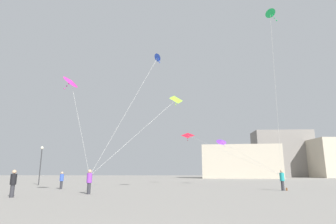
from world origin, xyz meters
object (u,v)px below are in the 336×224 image
(person_in_black, at_px, (13,182))
(kite_crimson_delta, at_px, (189,136))
(person_in_blue, at_px, (62,179))
(kite_emerald_diamond, at_px, (271,19))
(building_centre_hall, at_px, (282,154))
(kite_magenta_diamond, at_px, (71,82))
(kite_violet_diamond, at_px, (222,142))
(person_in_purple, at_px, (89,181))
(kite_cobalt_diamond, at_px, (156,60))
(lamppost_east, at_px, (41,159))
(handbag_beside_flyer, at_px, (287,189))
(building_left_hall, at_px, (239,162))
(person_in_teal, at_px, (282,179))
(kite_lime_delta, at_px, (175,101))

(person_in_black, height_order, kite_crimson_delta, kite_crimson_delta)
(person_in_blue, height_order, kite_emerald_diamond, kite_emerald_diamond)
(person_in_black, height_order, building_centre_hall, building_centre_hall)
(kite_emerald_diamond, distance_m, kite_magenta_diamond, 15.52)
(person_in_black, xyz_separation_m, kite_emerald_diamond, (17.60, 1.05, 11.70))
(kite_violet_diamond, bearing_deg, building_centre_hall, 64.65)
(person_in_black, xyz_separation_m, kite_crimson_delta, (11.84, 19.85, 5.49))
(person_in_purple, distance_m, kite_cobalt_diamond, 11.07)
(kite_magenta_diamond, xyz_separation_m, lamppost_east, (-9.88, 15.43, -4.90))
(person_in_black, bearing_deg, person_in_blue, 115.57)
(person_in_black, bearing_deg, lamppost_east, 133.55)
(person_in_black, xyz_separation_m, handbag_beside_flyer, (20.13, 8.11, -0.83))
(person_in_black, bearing_deg, handbag_beside_flyer, 42.39)
(person_in_blue, height_order, kite_magenta_diamond, kite_magenta_diamond)
(person_in_blue, bearing_deg, building_centre_hall, 132.92)
(handbag_beside_flyer, bearing_deg, person_in_black, -158.04)
(kite_crimson_delta, height_order, kite_magenta_diamond, kite_magenta_diamond)
(person_in_black, height_order, building_left_hall, building_left_hall)
(person_in_teal, height_order, building_centre_hall, building_centre_hall)
(handbag_beside_flyer, bearing_deg, person_in_purple, -162.32)
(person_in_teal, relative_size, building_left_hall, 0.08)
(person_in_purple, relative_size, kite_emerald_diamond, 0.15)
(person_in_blue, bearing_deg, kite_cobalt_diamond, 48.77)
(person_in_purple, bearing_deg, kite_violet_diamond, -95.98)
(building_centre_hall, distance_m, handbag_beside_flyer, 75.23)
(person_in_black, distance_m, kite_magenta_diamond, 7.83)
(kite_violet_diamond, distance_m, lamppost_east, 23.29)
(kite_emerald_diamond, relative_size, kite_crimson_delta, 0.95)
(person_in_teal, distance_m, kite_violet_diamond, 11.86)
(building_left_hall, relative_size, building_centre_hall, 1.16)
(handbag_beside_flyer, bearing_deg, kite_violet_diamond, 112.08)
(kite_violet_diamond, xyz_separation_m, lamppost_east, (-23.12, -1.60, -2.21))
(person_in_blue, distance_m, kite_cobalt_diamond, 14.71)
(kite_violet_diamond, relative_size, kite_magenta_diamond, 1.49)
(person_in_black, height_order, lamppost_east, lamppost_east)
(lamppost_east, height_order, handbag_beside_flyer, lamppost_east)
(person_in_black, xyz_separation_m, kite_magenta_diamond, (2.75, 1.29, 7.21))
(lamppost_east, bearing_deg, kite_magenta_diamond, -57.36)
(handbag_beside_flyer, bearing_deg, kite_magenta_diamond, -158.58)
(kite_cobalt_diamond, distance_m, kite_emerald_diamond, 9.47)
(lamppost_east, bearing_deg, kite_violet_diamond, 3.96)
(kite_lime_delta, xyz_separation_m, lamppost_east, (-17.39, 8.70, -5.08))
(person_in_teal, height_order, kite_emerald_diamond, kite_emerald_diamond)
(person_in_blue, bearing_deg, person_in_teal, 73.21)
(kite_lime_delta, distance_m, building_centre_hall, 78.73)
(kite_emerald_diamond, bearing_deg, kite_crimson_delta, 107.03)
(building_centre_hall, distance_m, lamppost_east, 80.99)
(person_in_teal, bearing_deg, person_in_purple, 173.62)
(person_in_black, distance_m, kite_violet_diamond, 24.73)
(building_left_hall, bearing_deg, kite_crimson_delta, -109.47)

